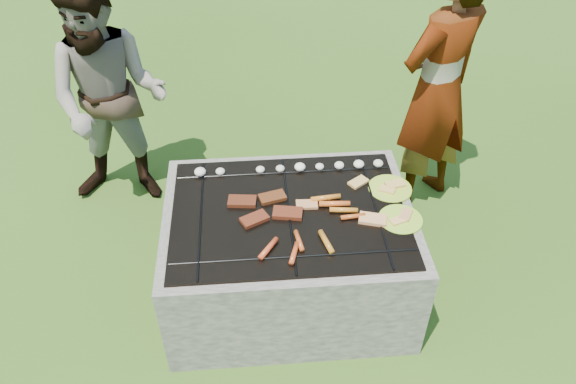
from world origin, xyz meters
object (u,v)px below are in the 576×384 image
object	(u,v)px
plate_near	(401,219)
cook	(438,89)
fire_pit	(289,255)
plate_far	(390,189)
bystander	(110,100)

from	to	relation	value
plate_near	cook	xyz separation A→B (m)	(0.41, 0.88, 0.22)
fire_pit	cook	size ratio (longest dim) A/B	0.78
plate_far	cook	xyz separation A→B (m)	(0.41, 0.64, 0.22)
plate_near	cook	world-z (taller)	cook
cook	bystander	size ratio (longest dim) A/B	1.10
bystander	plate_near	bearing A→B (deg)	-27.15
cook	plate_near	bearing A→B (deg)	34.93
plate_near	bystander	size ratio (longest dim) A/B	0.16
bystander	fire_pit	bearing A→B (deg)	-36.34
plate_near	plate_far	bearing A→B (deg)	89.82
fire_pit	bystander	bearing A→B (deg)	137.38
fire_pit	bystander	world-z (taller)	bystander
plate_far	bystander	distance (m)	1.78
fire_pit	cook	world-z (taller)	cook
plate_far	cook	bearing A→B (deg)	57.48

